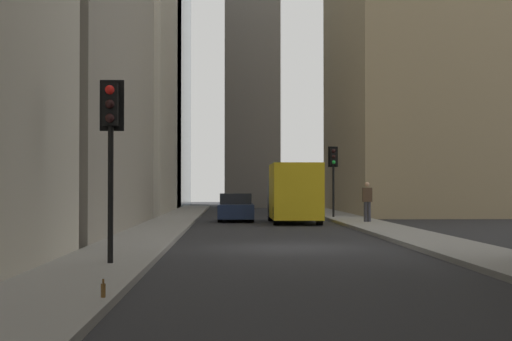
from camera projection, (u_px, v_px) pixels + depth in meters
The scene contains 12 objects.
ground_plane at pixel (289, 248), 22.75m from camera, with size 135.00×135.00×0.00m, color #262628.
sidewalk_right at pixel (132, 245), 22.60m from camera, with size 90.00×2.20×0.14m, color gray.
sidewalk_left at pixel (443, 245), 22.90m from camera, with size 90.00×2.20×0.14m, color gray.
building_left_far at pixel (415, 33), 52.08m from camera, with size 18.77×10.50×23.79m.
building_right_far at pixel (99, 73), 53.59m from camera, with size 19.22×10.00×18.94m.
church_spire at pixel (252, 19), 67.37m from camera, with size 5.09×5.09×30.78m.
delivery_truck at pixel (294, 193), 38.14m from camera, with size 6.46×2.25×2.84m.
sedan_navy at pixel (236, 208), 40.03m from camera, with size 4.30×1.78×1.42m.
traffic_light_foreground at pixel (111, 128), 16.75m from camera, with size 0.43×0.52×3.92m.
traffic_light_midblock at pixel (333, 165), 42.07m from camera, with size 0.43×0.52×3.77m.
pedestrian at pixel (367, 200), 36.40m from camera, with size 0.26×0.44×1.83m.
discarded_bottle at pixel (103, 290), 11.52m from camera, with size 0.07×0.07×0.27m.
Camera 1 is at (-22.75, 1.71, 1.76)m, focal length 55.28 mm.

